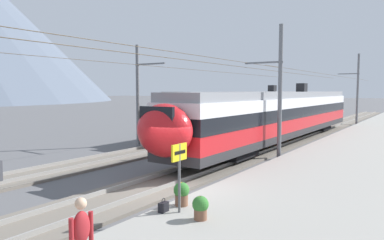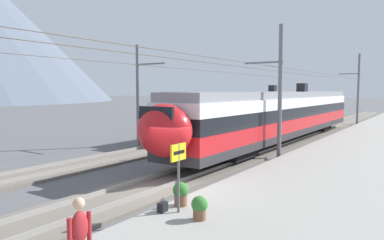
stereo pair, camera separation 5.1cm
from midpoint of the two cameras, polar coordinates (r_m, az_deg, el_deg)
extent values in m
plane|color=#565659|center=(14.02, -2.92, -11.62)|extent=(400.00, 400.00, 0.00)
cube|color=gray|center=(11.93, 15.43, -13.98)|extent=(120.00, 7.02, 0.30)
cube|color=#6B6359|center=(14.75, -6.81, -10.58)|extent=(120.00, 3.00, 0.12)
cube|color=gray|center=(14.27, -4.60, -10.50)|extent=(120.00, 0.07, 0.16)
cube|color=gray|center=(15.18, -8.89, -9.62)|extent=(120.00, 0.07, 0.16)
cube|color=#6B6359|center=(19.04, -20.49, -7.37)|extent=(120.00, 3.00, 0.12)
cube|color=gray|center=(18.44, -19.20, -7.27)|extent=(120.00, 0.07, 0.16)
cube|color=gray|center=(19.59, -21.73, -6.65)|extent=(120.00, 0.07, 0.16)
cube|color=#2D2D30|center=(27.90, 14.27, -1.67)|extent=(27.71, 2.84, 0.45)
cube|color=red|center=(27.84, 14.29, -0.34)|extent=(27.71, 2.84, 0.85)
cube|color=black|center=(27.78, 14.33, 1.30)|extent=(27.71, 2.88, 0.75)
cube|color=white|center=(27.75, 14.36, 2.75)|extent=(27.71, 2.84, 0.65)
cube|color=gray|center=(27.74, 14.38, 3.88)|extent=(27.41, 2.64, 0.45)
cube|color=black|center=(20.16, 5.92, -5.19)|extent=(2.80, 2.27, 0.42)
cube|color=black|center=(36.11, 18.87, -1.06)|extent=(2.80, 2.27, 0.42)
ellipsoid|color=red|center=(15.07, -4.49, -1.66)|extent=(1.80, 2.61, 2.25)
cube|color=black|center=(14.64, -5.71, -0.18)|extent=(0.16, 1.70, 1.19)
cube|color=black|center=(31.69, 16.94, 4.94)|extent=(0.90, 0.70, 0.70)
cube|color=#2D2D30|center=(37.76, 10.10, 0.02)|extent=(28.28, 2.81, 0.45)
cube|color=orange|center=(37.72, 10.12, 1.00)|extent=(28.28, 2.81, 0.85)
cube|color=black|center=(37.67, 10.14, 2.22)|extent=(28.28, 2.85, 0.75)
cube|color=silver|center=(37.65, 10.15, 3.28)|extent=(28.28, 2.81, 0.65)
cube|color=gray|center=(37.64, 10.16, 4.12)|extent=(27.98, 2.61, 0.45)
cube|color=black|center=(30.03, 3.29, -1.93)|extent=(2.80, 2.24, 0.42)
cube|color=black|center=(45.93, 14.53, 0.21)|extent=(2.80, 2.24, 0.42)
ellipsoid|color=orange|center=(24.98, -3.65, 0.85)|extent=(1.80, 2.58, 2.25)
cube|color=black|center=(24.56, -4.36, 1.77)|extent=(0.16, 1.68, 1.19)
cube|color=black|center=(41.56, 12.55, 4.92)|extent=(0.90, 0.70, 0.70)
cylinder|color=slate|center=(21.00, 13.69, 4.22)|extent=(0.24, 0.24, 7.64)
cube|color=slate|center=(21.43, 11.21, 8.90)|extent=(0.10, 2.33, 0.10)
cylinder|color=#473823|center=(21.83, 8.72, 8.20)|extent=(43.76, 0.02, 0.02)
cylinder|color=slate|center=(44.88, 24.71, 4.37)|extent=(0.24, 0.24, 8.08)
cube|color=slate|center=(45.10, 23.51, 6.72)|extent=(0.10, 2.33, 0.10)
cylinder|color=#473823|center=(45.29, 22.23, 6.44)|extent=(43.76, 0.02, 0.02)
cylinder|color=slate|center=(25.92, -8.64, 3.81)|extent=(0.24, 0.24, 7.14)
cube|color=slate|center=(25.21, -6.74, 8.80)|extent=(0.10, 2.62, 0.10)
cylinder|color=#473823|center=(24.45, -4.65, 8.36)|extent=(43.76, 0.02, 0.02)
cylinder|color=#59595B|center=(10.84, -2.17, -9.20)|extent=(0.08, 0.08, 2.07)
cube|color=yellow|center=(10.68, -2.18, -5.12)|extent=(0.70, 0.06, 0.50)
cube|color=black|center=(10.66, -2.03, -5.14)|extent=(0.52, 0.01, 0.10)
ellipsoid|color=maroon|center=(7.18, -17.31, -15.94)|extent=(0.36, 0.22, 0.62)
sphere|color=tan|center=(7.03, -17.40, -12.50)|extent=(0.22, 0.22, 0.22)
cylinder|color=maroon|center=(7.07, -18.75, -16.74)|extent=(0.09, 0.09, 0.58)
cylinder|color=maroon|center=(7.32, -15.90, -15.90)|extent=(0.09, 0.09, 0.58)
cube|color=black|center=(11.15, -4.67, -13.57)|extent=(0.32, 0.18, 0.29)
torus|color=black|center=(11.09, -4.67, -12.60)|extent=(0.16, 0.02, 0.16)
cylinder|color=brown|center=(10.50, 1.20, -14.70)|extent=(0.37, 0.37, 0.30)
sphere|color=#33752D|center=(10.40, 1.20, -13.18)|extent=(0.47, 0.47, 0.47)
sphere|color=gold|center=(10.37, 1.20, -12.63)|extent=(0.26, 0.26, 0.26)
cylinder|color=brown|center=(11.69, -1.80, -12.55)|extent=(0.41, 0.41, 0.35)
sphere|color=#33752D|center=(11.59, -1.81, -11.01)|extent=(0.50, 0.50, 0.50)
sphere|color=gold|center=(11.56, -1.81, -10.48)|extent=(0.28, 0.28, 0.28)
camera|label=1|loc=(0.03, -90.07, -0.01)|focal=33.71mm
camera|label=2|loc=(0.03, 89.93, 0.01)|focal=33.71mm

